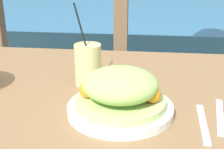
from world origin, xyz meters
The scene contains 7 objects.
patio_table centered at (0.00, 0.00, 0.67)m, with size 1.06×0.94×0.77m.
railing_fence centered at (0.00, 0.87, 0.77)m, with size 2.80×0.08×1.13m.
sea_backdrop centered at (0.00, 3.37, 0.31)m, with size 12.00×4.00×0.62m.
salad_plate centered at (0.08, -0.05, 0.82)m, with size 0.26×0.26×0.11m.
drink_glass centered at (-0.03, 0.12, 0.83)m, with size 0.08×0.08×0.24m.
fork centered at (0.27, -0.09, 0.77)m, with size 0.03×0.18×0.00m.
knife centered at (0.32, -0.05, 0.77)m, with size 0.05×0.18×0.00m.
Camera 1 is at (0.14, -0.73, 1.13)m, focal length 50.00 mm.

